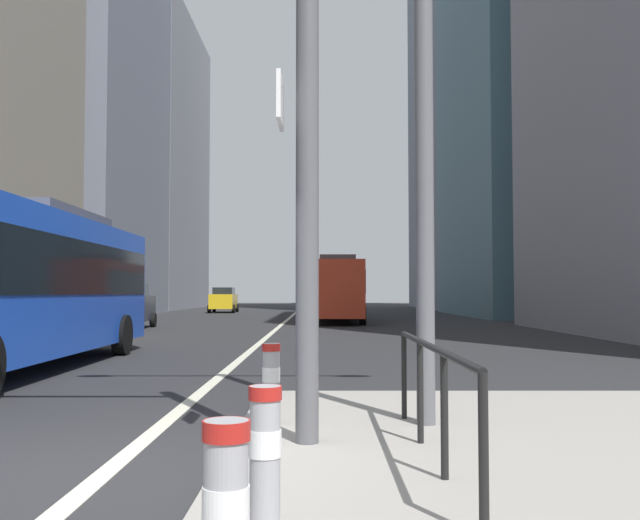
{
  "coord_description": "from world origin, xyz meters",
  "views": [
    {
      "loc": [
        1.85,
        -6.28,
        1.56
      ],
      "look_at": [
        1.94,
        29.36,
        3.19
      ],
      "focal_mm": 39.9,
      "sensor_mm": 36.0,
      "label": 1
    }
  ],
  "objects_px": {
    "city_bus_blue_oncoming": "(9,278)",
    "car_receding_near": "(333,300)",
    "bollard_right": "(263,453)",
    "car_oncoming_mid": "(222,300)",
    "car_oncoming_far": "(124,306)",
    "car_receding_far": "(329,300)",
    "city_bus_red_receding": "(336,287)",
    "bollard_back": "(269,380)",
    "traffic_signal_gantry": "(52,23)"
  },
  "relations": [
    {
      "from": "city_bus_red_receding",
      "to": "bollard_back",
      "type": "xyz_separation_m",
      "value": [
        -1.43,
        -30.13,
        -1.2
      ]
    },
    {
      "from": "car_receding_far",
      "to": "car_oncoming_mid",
      "type": "bearing_deg",
      "value": 152.64
    },
    {
      "from": "bollard_right",
      "to": "car_oncoming_mid",
      "type": "bearing_deg",
      "value": 97.99
    },
    {
      "from": "city_bus_blue_oncoming",
      "to": "car_receding_near",
      "type": "height_order",
      "value": "city_bus_blue_oncoming"
    },
    {
      "from": "traffic_signal_gantry",
      "to": "car_receding_far",
      "type": "bearing_deg",
      "value": 85.71
    },
    {
      "from": "car_receding_far",
      "to": "bollard_right",
      "type": "xyz_separation_m",
      "value": [
        -1.07,
        -46.71,
        -0.36
      ]
    },
    {
      "from": "city_bus_red_receding",
      "to": "bollard_right",
      "type": "height_order",
      "value": "city_bus_red_receding"
    },
    {
      "from": "car_oncoming_far",
      "to": "bollard_right",
      "type": "height_order",
      "value": "car_oncoming_far"
    },
    {
      "from": "car_receding_near",
      "to": "bollard_right",
      "type": "xyz_separation_m",
      "value": [
        -1.46,
        -49.56,
        -0.36
      ]
    },
    {
      "from": "city_bus_blue_oncoming",
      "to": "car_receding_far",
      "type": "bearing_deg",
      "value": 79.51
    },
    {
      "from": "car_oncoming_far",
      "to": "traffic_signal_gantry",
      "type": "height_order",
      "value": "traffic_signal_gantry"
    },
    {
      "from": "car_oncoming_mid",
      "to": "bollard_back",
      "type": "xyz_separation_m",
      "value": [
        6.95,
        -47.52,
        -0.36
      ]
    },
    {
      "from": "car_receding_near",
      "to": "bollard_back",
      "type": "bearing_deg",
      "value": -92.07
    },
    {
      "from": "car_oncoming_mid",
      "to": "bollard_right",
      "type": "distance_m",
      "value": 51.46
    },
    {
      "from": "city_bus_blue_oncoming",
      "to": "car_receding_far",
      "type": "relative_size",
      "value": 2.58
    },
    {
      "from": "bollard_right",
      "to": "car_receding_near",
      "type": "bearing_deg",
      "value": 88.31
    },
    {
      "from": "car_receding_far",
      "to": "car_receding_near",
      "type": "bearing_deg",
      "value": 82.13
    },
    {
      "from": "car_receding_near",
      "to": "car_oncoming_mid",
      "type": "bearing_deg",
      "value": 170.73
    },
    {
      "from": "traffic_signal_gantry",
      "to": "bollard_right",
      "type": "distance_m",
      "value": 4.91
    },
    {
      "from": "car_receding_far",
      "to": "bollard_back",
      "type": "distance_m",
      "value": 43.28
    },
    {
      "from": "car_receding_near",
      "to": "traffic_signal_gantry",
      "type": "distance_m",
      "value": 47.24
    },
    {
      "from": "bollard_right",
      "to": "traffic_signal_gantry",
      "type": "bearing_deg",
      "value": 131.18
    },
    {
      "from": "car_receding_far",
      "to": "car_oncoming_far",
      "type": "height_order",
      "value": "same"
    },
    {
      "from": "car_oncoming_far",
      "to": "traffic_signal_gantry",
      "type": "relative_size",
      "value": 0.64
    },
    {
      "from": "car_receding_near",
      "to": "bollard_right",
      "type": "bearing_deg",
      "value": -91.69
    },
    {
      "from": "car_oncoming_mid",
      "to": "city_bus_red_receding",
      "type": "bearing_deg",
      "value": -64.25
    },
    {
      "from": "car_oncoming_mid",
      "to": "car_receding_far",
      "type": "distance_m",
      "value": 9.26
    },
    {
      "from": "city_bus_blue_oncoming",
      "to": "car_receding_far",
      "type": "height_order",
      "value": "city_bus_blue_oncoming"
    },
    {
      "from": "car_receding_far",
      "to": "bollard_right",
      "type": "distance_m",
      "value": 46.72
    },
    {
      "from": "car_receding_near",
      "to": "city_bus_red_receding",
      "type": "bearing_deg",
      "value": -90.82
    },
    {
      "from": "city_bus_red_receding",
      "to": "bollard_back",
      "type": "bearing_deg",
      "value": -92.72
    },
    {
      "from": "bollard_right",
      "to": "car_oncoming_far",
      "type": "bearing_deg",
      "value": 106.97
    },
    {
      "from": "car_receding_far",
      "to": "city_bus_blue_oncoming",
      "type": "bearing_deg",
      "value": -100.49
    },
    {
      "from": "city_bus_blue_oncoming",
      "to": "car_receding_near",
      "type": "relative_size",
      "value": 2.59
    },
    {
      "from": "car_oncoming_mid",
      "to": "traffic_signal_gantry",
      "type": "height_order",
      "value": "traffic_signal_gantry"
    },
    {
      "from": "bollard_back",
      "to": "bollard_right",
      "type": "bearing_deg",
      "value": -86.65
    },
    {
      "from": "city_bus_blue_oncoming",
      "to": "car_receding_near",
      "type": "xyz_separation_m",
      "value": [
        7.22,
        39.75,
        -0.85
      ]
    },
    {
      "from": "city_bus_red_receding",
      "to": "car_oncoming_far",
      "type": "height_order",
      "value": "city_bus_red_receding"
    },
    {
      "from": "traffic_signal_gantry",
      "to": "car_receding_near",
      "type": "bearing_deg",
      "value": 85.49
    },
    {
      "from": "city_bus_blue_oncoming",
      "to": "car_oncoming_mid",
      "type": "bearing_deg",
      "value": 91.94
    },
    {
      "from": "city_bus_blue_oncoming",
      "to": "car_oncoming_far",
      "type": "distance_m",
      "value": 16.71
    },
    {
      "from": "car_oncoming_far",
      "to": "bollard_right",
      "type": "distance_m",
      "value": 27.54
    },
    {
      "from": "city_bus_blue_oncoming",
      "to": "car_oncoming_mid",
      "type": "height_order",
      "value": "city_bus_blue_oncoming"
    },
    {
      "from": "city_bus_blue_oncoming",
      "to": "city_bus_red_receding",
      "type": "height_order",
      "value": "same"
    },
    {
      "from": "car_oncoming_far",
      "to": "bollard_back",
      "type": "xyz_separation_m",
      "value": [
        7.83,
        -22.9,
        -0.36
      ]
    },
    {
      "from": "car_oncoming_mid",
      "to": "bollard_right",
      "type": "height_order",
      "value": "car_oncoming_mid"
    },
    {
      "from": "city_bus_red_receding",
      "to": "bollard_right",
      "type": "bearing_deg",
      "value": -92.1
    },
    {
      "from": "city_bus_red_receding",
      "to": "car_receding_near",
      "type": "relative_size",
      "value": 2.34
    },
    {
      "from": "car_oncoming_mid",
      "to": "car_receding_far",
      "type": "xyz_separation_m",
      "value": [
        8.22,
        -4.26,
        0.0
      ]
    },
    {
      "from": "traffic_signal_gantry",
      "to": "city_bus_red_receding",
      "type": "bearing_deg",
      "value": 83.6
    }
  ]
}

